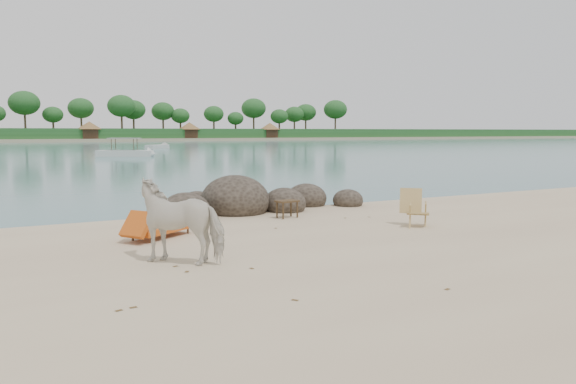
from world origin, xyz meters
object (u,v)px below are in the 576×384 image
at_px(lounge_chair, 161,226).
at_px(deck_chair, 418,209).
at_px(cow, 182,222).
at_px(side_table, 287,210).
at_px(boulders, 248,203).

xyz_separation_m(lounge_chair, deck_chair, (5.92, -1.57, 0.18)).
bearing_deg(deck_chair, cow, -130.52).
distance_m(cow, side_table, 5.39).
height_order(cow, lounge_chair, cow).
relative_size(cow, deck_chair, 1.91).
bearing_deg(cow, deck_chair, 139.69).
xyz_separation_m(cow, lounge_chair, (0.27, 2.41, -0.46)).
distance_m(cow, lounge_chair, 2.47).
height_order(side_table, lounge_chair, lounge_chair).
distance_m(side_table, lounge_chair, 3.92).
height_order(boulders, cow, cow).
bearing_deg(cow, lounge_chair, -144.54).
relative_size(boulders, lounge_chair, 3.50).
xyz_separation_m(cow, deck_chair, (6.20, 0.84, -0.28)).
xyz_separation_m(boulders, lounge_chair, (-3.33, -2.80, 0.01)).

